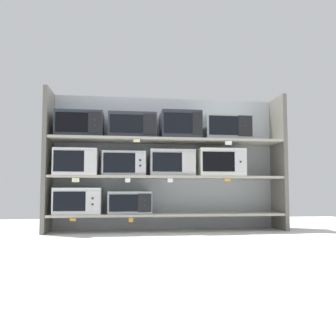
# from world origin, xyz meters

# --- Properties ---
(ground) EXTENTS (6.81, 6.00, 0.02)m
(ground) POSITION_xyz_m (0.00, -1.00, -0.01)
(ground) COLOR silver
(back_panel) EXTENTS (3.01, 0.04, 1.70)m
(back_panel) POSITION_xyz_m (0.00, 0.23, 0.85)
(back_panel) COLOR #9EA3A8
(back_panel) RESTS_ON ground
(upright_left) EXTENTS (0.05, 0.41, 1.70)m
(upright_left) POSITION_xyz_m (-1.44, 0.00, 0.85)
(upright_left) COLOR #68645B
(upright_left) RESTS_ON ground
(upright_right) EXTENTS (0.05, 0.41, 1.70)m
(upright_right) POSITION_xyz_m (1.44, 0.00, 0.85)
(upright_right) COLOR #68645B
(upright_right) RESTS_ON ground
(shelf_0) EXTENTS (2.81, 0.41, 0.03)m
(shelf_0) POSITION_xyz_m (0.00, 0.00, 0.20)
(shelf_0) COLOR #ADA899
(shelf_0) RESTS_ON ground
(microwave_0) EXTENTS (0.55, 0.38, 0.31)m
(microwave_0) POSITION_xyz_m (-1.07, -0.00, 0.37)
(microwave_0) COLOR silver
(microwave_0) RESTS_ON shelf_0
(microwave_1) EXTENTS (0.52, 0.37, 0.27)m
(microwave_1) POSITION_xyz_m (-0.46, -0.00, 0.35)
(microwave_1) COLOR #9BA4A5
(microwave_1) RESTS_ON shelf_0
(price_tag_0) EXTENTS (0.06, 0.00, 0.03)m
(price_tag_0) POSITION_xyz_m (-1.10, -0.21, 0.16)
(price_tag_0) COLOR orange
(price_tag_1) EXTENTS (0.05, 0.00, 0.05)m
(price_tag_1) POSITION_xyz_m (-0.45, -0.21, 0.16)
(price_tag_1) COLOR orange
(shelf_1) EXTENTS (2.81, 0.41, 0.03)m
(shelf_1) POSITION_xyz_m (0.00, 0.00, 0.65)
(shelf_1) COLOR #ADA899
(microwave_2) EXTENTS (0.50, 0.42, 0.31)m
(microwave_2) POSITION_xyz_m (-1.10, -0.00, 0.82)
(microwave_2) COLOR silver
(microwave_2) RESTS_ON shelf_1
(microwave_3) EXTENTS (0.52, 0.36, 0.29)m
(microwave_3) POSITION_xyz_m (-0.54, -0.00, 0.81)
(microwave_3) COLOR #B9BCC1
(microwave_3) RESTS_ON shelf_1
(microwave_4) EXTENTS (0.54, 0.35, 0.32)m
(microwave_4) POSITION_xyz_m (0.05, -0.00, 0.83)
(microwave_4) COLOR beige
(microwave_4) RESTS_ON shelf_1
(microwave_5) EXTENTS (0.57, 0.41, 0.34)m
(microwave_5) POSITION_xyz_m (0.66, -0.00, 0.84)
(microwave_5) COLOR silver
(microwave_5) RESTS_ON shelf_1
(price_tag_2) EXTENTS (0.08, 0.00, 0.05)m
(price_tag_2) POSITION_xyz_m (-1.08, -0.21, 0.61)
(price_tag_2) COLOR beige
(price_tag_3) EXTENTS (0.06, 0.00, 0.05)m
(price_tag_3) POSITION_xyz_m (-0.49, -0.21, 0.61)
(price_tag_3) COLOR white
(price_tag_4) EXTENTS (0.06, 0.00, 0.05)m
(price_tag_4) POSITION_xyz_m (0.00, -0.21, 0.61)
(price_tag_4) COLOR white
(price_tag_5) EXTENTS (0.07, 0.00, 0.03)m
(price_tag_5) POSITION_xyz_m (0.69, -0.21, 0.62)
(price_tag_5) COLOR orange
(shelf_2) EXTENTS (2.81, 0.41, 0.03)m
(shelf_2) POSITION_xyz_m (0.00, 0.00, 1.11)
(shelf_2) COLOR #ADA899
(microwave_6) EXTENTS (0.56, 0.36, 0.31)m
(microwave_6) POSITION_xyz_m (-1.07, -0.00, 1.28)
(microwave_6) COLOR #272F37
(microwave_6) RESTS_ON shelf_2
(microwave_7) EXTENTS (0.58, 0.34, 0.31)m
(microwave_7) POSITION_xyz_m (-0.44, -0.00, 1.28)
(microwave_7) COLOR #2F3038
(microwave_7) RESTS_ON shelf_2
(microwave_8) EXTENTS (0.49, 0.40, 0.34)m
(microwave_8) POSITION_xyz_m (0.15, -0.00, 1.29)
(microwave_8) COLOR #292B34
(microwave_8) RESTS_ON shelf_2
(microwave_9) EXTENTS (0.58, 0.35, 0.32)m
(microwave_9) POSITION_xyz_m (0.75, -0.00, 1.28)
(microwave_9) COLOR #9AA7A1
(microwave_9) RESTS_ON shelf_2
(price_tag_6) EXTENTS (0.08, 0.00, 0.03)m
(price_tag_6) POSITION_xyz_m (-0.39, -0.21, 1.07)
(price_tag_6) COLOR beige
(price_tag_7) EXTENTS (0.08, 0.00, 0.05)m
(price_tag_7) POSITION_xyz_m (0.71, -0.21, 1.06)
(price_tag_7) COLOR white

